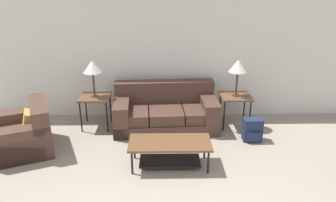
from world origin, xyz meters
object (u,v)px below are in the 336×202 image
Objects in this scene: couch at (165,112)px; backpack at (252,130)px; side_table_left at (95,99)px; coffee_table at (170,148)px; table_lamp_right at (238,67)px; side_table_right at (235,99)px; armchair at (25,134)px; table_lamp_left at (92,67)px.

couch is 1.63m from backpack.
coffee_table is at bearing -45.74° from side_table_left.
couch is 1.58m from table_lamp_right.
side_table_left is 1.00× the size of side_table_right.
side_table_right is (1.26, 1.40, 0.25)m from coffee_table.
coffee_table is 1.98m from side_table_left.
armchair reaches higher than side_table_left.
armchair is 1.88× the size of table_lamp_left.
armchair is 3.84m from table_lamp_right.
coffee_table is 1.98× the size of side_table_right.
side_table_left and side_table_right have the same top height.
side_table_left is at bearing -180.00° from table_lamp_right.
table_lamp_right reaches higher than side_table_right.
side_table_left is 0.62m from table_lamp_left.
side_table_left is 2.70m from table_lamp_right.
couch is 1.60× the size of coffee_table.
side_table_right is 0.91× the size of table_lamp_left.
couch is 1.34m from side_table_right.
couch is 1.54× the size of armchair.
armchair is at bearing -175.99° from backpack.
table_lamp_right reaches higher than side_table_left.
table_lamp_right reaches higher than coffee_table.
side_table_left is (1.01, 0.88, 0.27)m from armchair.
table_lamp_left is (-1.31, 0.02, 0.88)m from couch.
coffee_table is at bearing -45.74° from table_lamp_left.
side_table_right is at bearing 13.57° from armchair.
table_lamp_left is 1.66× the size of backpack.
side_table_right is at bearing 107.81° from backpack.
side_table_left is (-1.31, 0.02, 0.26)m from couch.
armchair is 1.04× the size of coffee_table.
side_table_right reaches higher than backpack.
couch is 1.34m from side_table_left.
table_lamp_right is (1.32, 0.02, 0.88)m from couch.
coffee_table is 1.66m from backpack.
side_table_right is at bearing -0.00° from table_lamp_left.
side_table_left is 2.91m from backpack.
table_lamp_left is at bearing 134.26° from coffee_table.
side_table_right is at bearing 0.77° from couch.
coffee_table and backpack have the same top height.
armchair is at bearing -166.43° from side_table_right.
table_lamp_right is at bearing 0.00° from table_lamp_left.
side_table_left is at bearing -116.57° from table_lamp_left.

